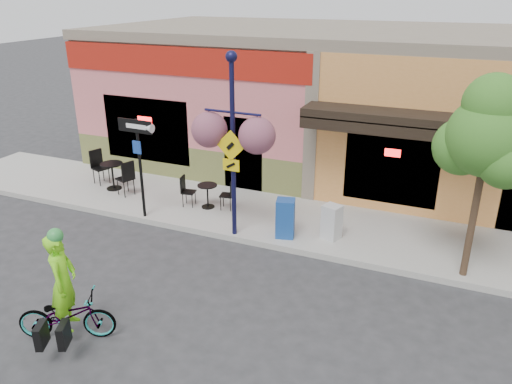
# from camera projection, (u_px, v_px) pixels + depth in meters

# --- Properties ---
(ground) EXTENTS (90.00, 90.00, 0.00)m
(ground) POSITION_uv_depth(u_px,v_px,m) (305.00, 268.00, 10.94)
(ground) COLOR #2D2D30
(ground) RESTS_ON ground
(sidewalk) EXTENTS (24.00, 3.00, 0.15)m
(sidewalk) POSITION_uv_depth(u_px,v_px,m) (329.00, 228.00, 12.62)
(sidewalk) COLOR #9E9B93
(sidewalk) RESTS_ON ground
(curb) EXTENTS (24.00, 0.12, 0.15)m
(curb) POSITION_uv_depth(u_px,v_px,m) (312.00, 254.00, 11.38)
(curb) COLOR #A8A59E
(curb) RESTS_ON ground
(building) EXTENTS (18.20, 8.20, 4.50)m
(building) POSITION_uv_depth(u_px,v_px,m) (376.00, 100.00, 16.48)
(building) COLOR #CD656A
(building) RESTS_ON ground
(bicycle) EXTENTS (1.77, 1.22, 0.88)m
(bicycle) POSITION_uv_depth(u_px,v_px,m) (67.00, 316.00, 8.64)
(bicycle) COLOR maroon
(bicycle) RESTS_ON ground
(cyclist_rider) EXTENTS (0.65, 0.76, 1.78)m
(cyclist_rider) POSITION_uv_depth(u_px,v_px,m) (65.00, 295.00, 8.45)
(cyclist_rider) COLOR #7CEB18
(cyclist_rider) RESTS_ON ground
(lamp_post) EXTENTS (1.40, 0.59, 4.34)m
(lamp_post) POSITION_uv_depth(u_px,v_px,m) (233.00, 148.00, 11.33)
(lamp_post) COLOR #111238
(lamp_post) RESTS_ON sidewalk
(one_way_sign) EXTENTS (1.01, 0.26, 2.60)m
(one_way_sign) POSITION_uv_depth(u_px,v_px,m) (141.00, 169.00, 12.59)
(one_way_sign) COLOR black
(one_way_sign) RESTS_ON sidewalk
(cafe_set_left) EXTENTS (1.94, 1.42, 1.05)m
(cafe_set_left) POSITION_uv_depth(u_px,v_px,m) (112.00, 172.00, 14.65)
(cafe_set_left) COLOR black
(cafe_set_left) RESTS_ON sidewalk
(cafe_set_right) EXTENTS (1.53, 0.96, 0.85)m
(cafe_set_right) POSITION_uv_depth(u_px,v_px,m) (208.00, 193.00, 13.44)
(cafe_set_right) COLOR black
(cafe_set_right) RESTS_ON sidewalk
(newspaper_box_blue) EXTENTS (0.51, 0.47, 0.95)m
(newspaper_box_blue) POSITION_uv_depth(u_px,v_px,m) (285.00, 218.00, 11.84)
(newspaper_box_blue) COLOR #184492
(newspaper_box_blue) RESTS_ON sidewalk
(newspaper_box_grey) EXTENTS (0.49, 0.47, 0.85)m
(newspaper_box_grey) POSITION_uv_depth(u_px,v_px,m) (332.00, 222.00, 11.78)
(newspaper_box_grey) COLOR beige
(newspaper_box_grey) RESTS_ON sidewalk
(street_tree) EXTENTS (2.01, 2.01, 4.21)m
(street_tree) POSITION_uv_depth(u_px,v_px,m) (480.00, 180.00, 9.63)
(street_tree) COLOR #3D7A26
(street_tree) RESTS_ON sidewalk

